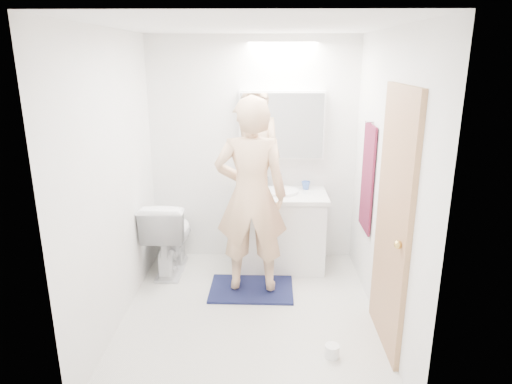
{
  "coord_description": "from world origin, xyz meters",
  "views": [
    {
      "loc": [
        0.12,
        -3.54,
        2.19
      ],
      "look_at": [
        0.05,
        0.25,
        1.05
      ],
      "focal_mm": 31.92,
      "sensor_mm": 36.0,
      "label": 1
    }
  ],
  "objects_px": {
    "soap_bottle_b": "(264,180)",
    "toothbrush_cup": "(306,185)",
    "person": "(251,196)",
    "soap_bottle_a": "(257,178)",
    "toilet": "(169,235)",
    "vanity_cabinet": "(280,232)",
    "medicine_cabinet": "(282,125)",
    "toilet_paper_roll": "(332,351)"
  },
  "relations": [
    {
      "from": "vanity_cabinet",
      "to": "toilet",
      "type": "distance_m",
      "value": 1.17
    },
    {
      "from": "medicine_cabinet",
      "to": "soap_bottle_a",
      "type": "xyz_separation_m",
      "value": [
        -0.26,
        -0.06,
        -0.56
      ]
    },
    {
      "from": "soap_bottle_a",
      "to": "soap_bottle_b",
      "type": "distance_m",
      "value": 0.09
    },
    {
      "from": "toilet",
      "to": "soap_bottle_b",
      "type": "distance_m",
      "value": 1.15
    },
    {
      "from": "vanity_cabinet",
      "to": "person",
      "type": "height_order",
      "value": "person"
    },
    {
      "from": "person",
      "to": "toothbrush_cup",
      "type": "xyz_separation_m",
      "value": [
        0.56,
        0.71,
        -0.1
      ]
    },
    {
      "from": "soap_bottle_b",
      "to": "toilet_paper_roll",
      "type": "bearing_deg",
      "value": -73.27
    },
    {
      "from": "vanity_cabinet",
      "to": "toilet_paper_roll",
      "type": "relative_size",
      "value": 8.18
    },
    {
      "from": "toilet_paper_roll",
      "to": "soap_bottle_a",
      "type": "bearing_deg",
      "value": 109.32
    },
    {
      "from": "soap_bottle_b",
      "to": "toilet_paper_roll",
      "type": "relative_size",
      "value": 1.72
    },
    {
      "from": "vanity_cabinet",
      "to": "soap_bottle_a",
      "type": "xyz_separation_m",
      "value": [
        -0.25,
        0.15,
        0.55
      ]
    },
    {
      "from": "soap_bottle_a",
      "to": "toilet_paper_roll",
      "type": "xyz_separation_m",
      "value": [
        0.6,
        -1.7,
        -0.89
      ]
    },
    {
      "from": "medicine_cabinet",
      "to": "soap_bottle_a",
      "type": "relative_size",
      "value": 3.68
    },
    {
      "from": "person",
      "to": "soap_bottle_a",
      "type": "xyz_separation_m",
      "value": [
        0.04,
        0.7,
        -0.02
      ]
    },
    {
      "from": "person",
      "to": "soap_bottle_a",
      "type": "relative_size",
      "value": 7.61
    },
    {
      "from": "soap_bottle_b",
      "to": "toilet_paper_roll",
      "type": "distance_m",
      "value": 2.01
    },
    {
      "from": "person",
      "to": "vanity_cabinet",
      "type": "bearing_deg",
      "value": -117.17
    },
    {
      "from": "soap_bottle_a",
      "to": "soap_bottle_b",
      "type": "bearing_deg",
      "value": 21.5
    },
    {
      "from": "toilet",
      "to": "soap_bottle_a",
      "type": "xyz_separation_m",
      "value": [
        0.91,
        0.27,
        0.54
      ]
    },
    {
      "from": "toothbrush_cup",
      "to": "soap_bottle_b",
      "type": "bearing_deg",
      "value": 177.43
    },
    {
      "from": "medicine_cabinet",
      "to": "soap_bottle_a",
      "type": "bearing_deg",
      "value": -166.88
    },
    {
      "from": "soap_bottle_a",
      "to": "toilet_paper_roll",
      "type": "relative_size",
      "value": 2.18
    },
    {
      "from": "person",
      "to": "toilet",
      "type": "bearing_deg",
      "value": -25.27
    },
    {
      "from": "soap_bottle_a",
      "to": "person",
      "type": "bearing_deg",
      "value": -93.3
    },
    {
      "from": "vanity_cabinet",
      "to": "toilet",
      "type": "relative_size",
      "value": 1.13
    },
    {
      "from": "vanity_cabinet",
      "to": "medicine_cabinet",
      "type": "distance_m",
      "value": 1.13
    },
    {
      "from": "vanity_cabinet",
      "to": "medicine_cabinet",
      "type": "bearing_deg",
      "value": 88.8
    },
    {
      "from": "toilet",
      "to": "soap_bottle_a",
      "type": "bearing_deg",
      "value": -163.13
    },
    {
      "from": "medicine_cabinet",
      "to": "toilet_paper_roll",
      "type": "distance_m",
      "value": 2.31
    },
    {
      "from": "soap_bottle_b",
      "to": "toothbrush_cup",
      "type": "distance_m",
      "value": 0.45
    },
    {
      "from": "vanity_cabinet",
      "to": "soap_bottle_b",
      "type": "bearing_deg",
      "value": 134.5
    },
    {
      "from": "toilet",
      "to": "soap_bottle_b",
      "type": "bearing_deg",
      "value": -162.72
    },
    {
      "from": "toilet",
      "to": "medicine_cabinet",
      "type": "bearing_deg",
      "value": -163.82
    },
    {
      "from": "medicine_cabinet",
      "to": "person",
      "type": "height_order",
      "value": "person"
    },
    {
      "from": "medicine_cabinet",
      "to": "toilet_paper_roll",
      "type": "xyz_separation_m",
      "value": [
        0.34,
        -1.76,
        -1.45
      ]
    },
    {
      "from": "soap_bottle_b",
      "to": "medicine_cabinet",
      "type": "bearing_deg",
      "value": 9.4
    },
    {
      "from": "vanity_cabinet",
      "to": "medicine_cabinet",
      "type": "relative_size",
      "value": 1.02
    },
    {
      "from": "medicine_cabinet",
      "to": "toothbrush_cup",
      "type": "relative_size",
      "value": 9.46
    },
    {
      "from": "vanity_cabinet",
      "to": "toilet_paper_roll",
      "type": "bearing_deg",
      "value": -77.51
    },
    {
      "from": "person",
      "to": "soap_bottle_a",
      "type": "height_order",
      "value": "person"
    },
    {
      "from": "person",
      "to": "soap_bottle_a",
      "type": "distance_m",
      "value": 0.7
    },
    {
      "from": "soap_bottle_b",
      "to": "toilet_paper_roll",
      "type": "height_order",
      "value": "soap_bottle_b"
    }
  ]
}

